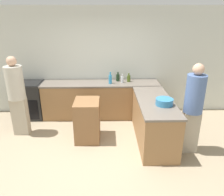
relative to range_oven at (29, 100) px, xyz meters
name	(u,v)px	position (x,y,z in m)	size (l,w,h in m)	color
ground_plane	(99,157)	(1.83, -1.81, -0.46)	(14.00, 14.00, 0.00)	tan
wall_back	(101,62)	(1.83, 0.35, 0.89)	(8.00, 0.06, 2.70)	silver
counter_back	(101,99)	(1.83, 0.00, 0.00)	(2.91, 0.66, 0.90)	olive
counter_peninsula	(153,120)	(2.94, -1.20, 0.00)	(0.69, 1.80, 0.90)	olive
range_oven	(29,100)	(0.00, 0.00, 0.00)	(0.73, 0.64, 0.91)	black
island_table	(87,120)	(1.57, -1.12, -0.03)	(0.51, 0.62, 0.86)	brown
mixing_bowl	(164,102)	(3.05, -1.46, 0.51)	(0.33, 0.33, 0.12)	teal
olive_oil_bottle	(129,78)	(2.53, 0.07, 0.53)	(0.09, 0.09, 0.22)	#475B1E
vinegar_bottle_clear	(122,79)	(2.37, -0.01, 0.53)	(0.07, 0.07, 0.21)	silver
dish_soap_bottle	(110,79)	(2.07, -0.08, 0.56)	(0.08, 0.08, 0.29)	#338CBF
wine_bottle_dark	(118,77)	(2.26, 0.14, 0.54)	(0.09, 0.09, 0.23)	black
person_by_range	(17,94)	(0.09, -0.87, 0.48)	(0.36, 0.36, 1.72)	#ADA38E
person_at_peninsula	(193,106)	(3.54, -1.62, 0.48)	(0.34, 0.34, 1.72)	#ADA38E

